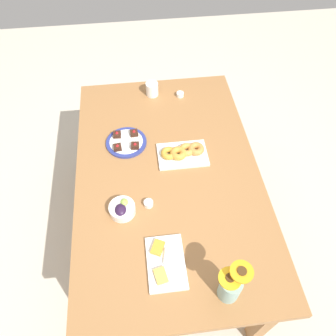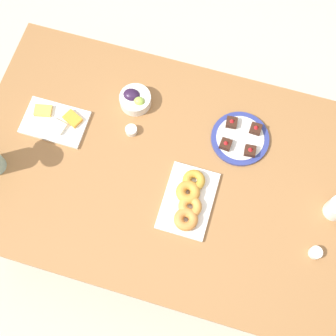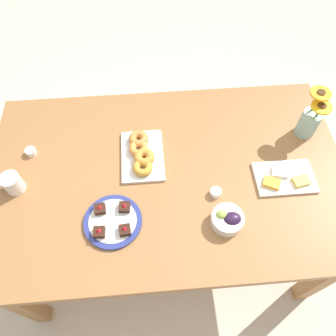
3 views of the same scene
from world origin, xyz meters
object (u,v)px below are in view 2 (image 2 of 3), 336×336
dessert_plate (240,138)px  croissant_platter (189,200)px  grape_bowl (135,99)px  jam_cup_berry (131,130)px  dining_table (168,178)px  cheese_platter (56,121)px  jam_cup_honey (316,253)px

dessert_plate → croissant_platter: bearing=-112.5°
grape_bowl → jam_cup_berry: size_ratio=2.72×
dining_table → grape_bowl: (-0.22, 0.25, 0.12)m
dining_table → jam_cup_berry: size_ratio=33.33×
cheese_platter → jam_cup_honey: 1.15m
dining_table → dessert_plate: 0.34m
jam_cup_berry → grape_bowl: bearing=100.8°
croissant_platter → jam_cup_honey: size_ratio=5.83×
cheese_platter → dessert_plate: bearing=10.8°
grape_bowl → cheese_platter: 0.34m
grape_bowl → cheese_platter: bearing=-147.8°
croissant_platter → jam_cup_berry: size_ratio=5.83×
dining_table → grape_bowl: size_ratio=12.28×
cheese_platter → jam_cup_honey: size_ratio=5.42×
dining_table → jam_cup_honey: 0.65m
jam_cup_berry → dining_table: bearing=-32.5°
dining_table → dessert_plate: bearing=41.8°
grape_bowl → jam_cup_honey: grape_bowl is taller
jam_cup_berry → dessert_plate: 0.44m
dining_table → cheese_platter: 0.52m
dining_table → jam_cup_berry: (-0.19, 0.12, 0.10)m
jam_cup_honey → cheese_platter: bearing=168.4°
dining_table → jam_cup_honey: size_ratio=33.33×
grape_bowl → croissant_platter: (0.33, -0.35, -0.01)m
dining_table → dessert_plate: size_ratio=6.76×
dining_table → dessert_plate: (0.24, 0.22, 0.10)m
cheese_platter → jam_cup_berry: size_ratio=5.42×
cheese_platter → croissant_platter: bearing=-15.5°
croissant_platter → grape_bowl: bearing=133.1°
croissant_platter → jam_cup_honey: croissant_platter is taller
grape_bowl → cheese_platter: grape_bowl is taller
cheese_platter → croissant_platter: 0.64m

